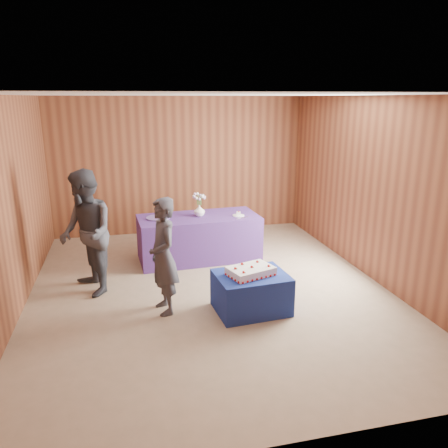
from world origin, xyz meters
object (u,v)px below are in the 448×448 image
object	(u,v)px
sheet_cake	(251,271)
vase	(199,211)
guest_right	(86,233)
serving_table	(199,238)
cake_table	(251,292)
guest_left	(163,256)

from	to	relation	value
sheet_cake	vase	xyz separation A→B (m)	(-0.29, 2.06, 0.29)
guest_right	vase	bearing A→B (deg)	100.26
sheet_cake	vase	bearing A→B (deg)	79.82
serving_table	cake_table	bearing A→B (deg)	-84.34
vase	guest_right	distance (m)	2.02
vase	sheet_cake	bearing A→B (deg)	-81.98
cake_table	sheet_cake	distance (m)	0.30
sheet_cake	guest_left	bearing A→B (deg)	149.10
vase	guest_left	size ratio (longest dim) A/B	0.13
serving_table	vase	world-z (taller)	vase
vase	guest_right	world-z (taller)	guest_right
guest_right	sheet_cake	bearing A→B (deg)	43.05
serving_table	sheet_cake	world-z (taller)	serving_table
serving_table	guest_right	world-z (taller)	guest_right
serving_table	vase	xyz separation A→B (m)	(0.02, 0.02, 0.47)
sheet_cake	guest_right	size ratio (longest dim) A/B	0.38
cake_table	serving_table	size ratio (longest dim) A/B	0.45
sheet_cake	guest_right	xyz separation A→B (m)	(-2.04, 1.05, 0.33)
guest_right	cake_table	bearing A→B (deg)	43.28
guest_left	guest_right	world-z (taller)	guest_right
cake_table	sheet_cake	bearing A→B (deg)	-167.94
cake_table	guest_left	size ratio (longest dim) A/B	0.60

